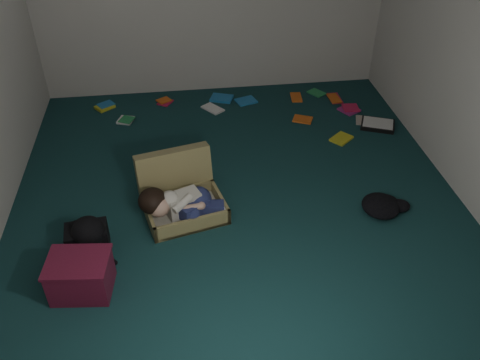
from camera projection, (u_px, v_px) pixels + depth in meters
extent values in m
plane|color=#133638|center=(238.00, 201.00, 4.57)|extent=(4.50, 4.50, 0.00)
plane|color=silver|center=(310.00, 304.00, 2.01)|extent=(4.50, 0.00, 4.50)
cube|color=#928650|center=(186.00, 210.00, 4.36)|extent=(0.75, 0.61, 0.15)
cube|color=beige|center=(186.00, 213.00, 4.38)|extent=(0.68, 0.54, 0.02)
cube|color=#928650|center=(175.00, 175.00, 4.49)|extent=(0.69, 0.35, 0.49)
cube|color=beige|center=(183.00, 204.00, 4.29)|extent=(0.32, 0.25, 0.21)
sphere|color=tan|center=(159.00, 206.00, 4.17)|extent=(0.18, 0.18, 0.18)
ellipsoid|color=black|center=(153.00, 201.00, 4.18)|extent=(0.24, 0.25, 0.21)
ellipsoid|color=navy|center=(199.00, 199.00, 4.33)|extent=(0.22, 0.25, 0.21)
cube|color=navy|center=(194.00, 210.00, 4.24)|extent=(0.27, 0.24, 0.13)
cube|color=navy|center=(211.00, 208.00, 4.29)|extent=(0.23, 0.13, 0.10)
sphere|color=white|center=(220.00, 206.00, 4.35)|extent=(0.10, 0.10, 0.10)
sphere|color=white|center=(222.00, 211.00, 4.30)|extent=(0.09, 0.09, 0.09)
cylinder|color=tan|center=(193.00, 207.00, 4.18)|extent=(0.18, 0.10, 0.06)
cube|color=maroon|center=(81.00, 277.00, 3.66)|extent=(0.45, 0.37, 0.28)
cube|color=maroon|center=(77.00, 262.00, 3.57)|extent=(0.47, 0.39, 0.02)
cube|color=black|center=(378.00, 125.00, 5.60)|extent=(0.43, 0.38, 0.04)
cube|color=white|center=(378.00, 123.00, 5.58)|extent=(0.39, 0.34, 0.01)
cube|color=gold|center=(105.00, 107.00, 5.94)|extent=(0.20, 0.15, 0.02)
cube|color=#CE1B48|center=(165.00, 102.00, 6.04)|extent=(0.25, 0.24, 0.02)
cube|color=white|center=(213.00, 109.00, 5.92)|extent=(0.20, 0.24, 0.02)
cube|color=#2172B5|center=(246.00, 101.00, 6.07)|extent=(0.21, 0.24, 0.02)
cube|color=orange|center=(296.00, 97.00, 6.14)|extent=(0.25, 0.24, 0.02)
cube|color=#27914C|center=(316.00, 93.00, 6.24)|extent=(0.21, 0.17, 0.02)
cube|color=#A72979|center=(349.00, 110.00, 5.89)|extent=(0.25, 0.25, 0.02)
cube|color=beige|center=(363.00, 120.00, 5.70)|extent=(0.19, 0.23, 0.02)
cube|color=gold|center=(341.00, 139.00, 5.39)|extent=(0.23, 0.25, 0.02)
cube|color=#CE1B48|center=(335.00, 98.00, 6.12)|extent=(0.25, 0.23, 0.02)
cube|color=white|center=(126.00, 120.00, 5.70)|extent=(0.23, 0.18, 0.02)
cube|color=#2172B5|center=(222.00, 99.00, 6.12)|extent=(0.25, 0.25, 0.02)
cube|color=orange|center=(303.00, 119.00, 5.72)|extent=(0.17, 0.22, 0.02)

